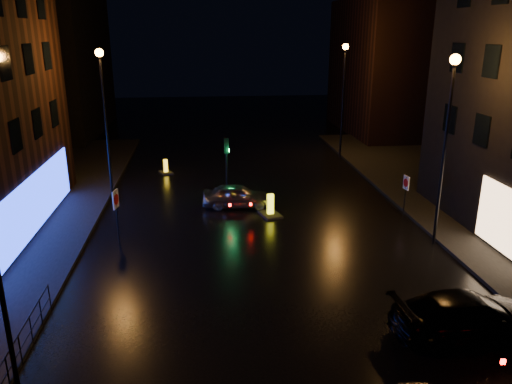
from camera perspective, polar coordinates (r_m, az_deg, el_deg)
The scene contains 14 objects.
ground at distance 16.96m, azimuth 3.59°, elevation -15.26°, with size 120.00×120.00×0.00m, color black.
building_far_left at distance 50.81m, azimuth -22.32°, elevation 14.17°, with size 8.00×16.00×14.00m, color black.
building_far_right at distance 49.30m, azimuth 15.05°, elevation 13.62°, with size 8.00×14.00×12.00m, color black.
street_lamp_lfar at distance 28.68m, azimuth -16.99°, elevation 9.79°, with size 0.44×0.44×8.37m.
street_lamp_rnear at distance 22.79m, azimuth 21.07°, elevation 7.41°, with size 0.44×0.44×8.37m.
street_lamp_rfar at distance 37.59m, azimuth 9.98°, elevation 12.08°, with size 0.44×0.44×8.37m.
traffic_signal at distance 29.33m, azimuth -3.32°, elevation 0.57°, with size 1.40×2.40×3.45m.
guard_railing at distance 16.45m, azimuth -25.46°, elevation -15.30°, with size 0.05×6.04×1.00m.
silver_hatchback at distance 27.35m, azimuth -2.18°, elevation -0.43°, with size 1.51×3.75×1.28m, color #94969A.
dark_sedan at distance 17.52m, azimuth 23.15°, elevation -12.89°, with size 2.02×4.96×1.44m, color black.
bollard_near at distance 26.17m, azimuth 1.65°, elevation -2.17°, with size 1.23×1.54×1.18m.
bollard_far at distance 34.47m, azimuth -10.26°, elevation 2.47°, with size 1.08×1.28×0.95m.
road_sign_left at distance 23.15m, azimuth -15.71°, elevation -1.31°, with size 0.19×0.61×2.52m.
road_sign_right at distance 26.67m, azimuth 16.75°, elevation 0.63°, with size 0.12×0.54×2.22m.
Camera 1 is at (-2.56, -13.94, 9.31)m, focal length 35.00 mm.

